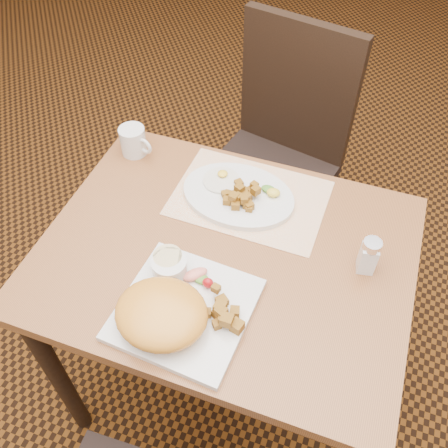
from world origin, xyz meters
TOP-DOWN VIEW (x-y plane):
  - ground at (0.00, 0.00)m, footprint 8.00×8.00m
  - table at (0.00, 0.00)m, footprint 0.90×0.70m
  - chair_far at (-0.03, 0.66)m, footprint 0.50×0.51m
  - placemat at (0.00, 0.19)m, footprint 0.41×0.29m
  - plate_square at (-0.03, -0.19)m, footprint 0.30×0.30m
  - plate_oval at (-0.03, 0.18)m, footprint 0.32×0.25m
  - hollandaise_mound at (-0.06, -0.24)m, footprint 0.20×0.18m
  - ramekin at (-0.10, -0.11)m, footprint 0.08×0.09m
  - garnish_sq at (-0.02, -0.11)m, footprint 0.08×0.06m
  - fried_egg at (-0.09, 0.21)m, footprint 0.10×0.10m
  - garnish_ov at (0.05, 0.21)m, footprint 0.06×0.05m
  - salt_shaker at (0.33, 0.06)m, footprint 0.05×0.05m
  - coffee_mug at (-0.37, 0.25)m, footprint 0.11×0.07m
  - home_fries_sq at (0.06, -0.18)m, footprint 0.10×0.10m
  - home_fries_ov at (-0.01, 0.16)m, footprint 0.10×0.11m

SIDE VIEW (x-z plane):
  - ground at x=0.00m, z-range 0.00..0.00m
  - chair_far at x=-0.03m, z-range 0.05..1.02m
  - table at x=0.00m, z-range 0.27..1.02m
  - placemat at x=0.00m, z-range 0.75..0.75m
  - plate_square at x=-0.03m, z-range 0.75..0.77m
  - plate_oval at x=-0.03m, z-range 0.75..0.77m
  - fried_egg at x=-0.09m, z-range 0.76..0.78m
  - garnish_sq at x=-0.02m, z-range 0.76..0.79m
  - garnish_ov at x=0.05m, z-range 0.77..0.79m
  - home_fries_sq at x=0.06m, z-range 0.76..0.80m
  - home_fries_ov at x=-0.01m, z-range 0.77..0.80m
  - ramekin at x=-0.10m, z-range 0.77..0.81m
  - coffee_mug at x=-0.37m, z-range 0.75..0.83m
  - hollandaise_mound at x=-0.06m, z-range 0.76..0.84m
  - salt_shaker at x=0.33m, z-range 0.75..0.85m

